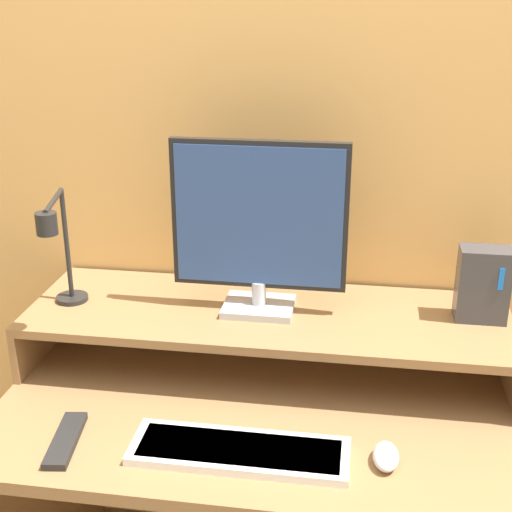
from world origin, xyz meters
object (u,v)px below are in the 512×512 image
object	(u,v)px
router_dock	(483,284)
remote_control	(66,440)
monitor	(259,225)
mouse	(386,456)
keyboard	(239,451)
desk_lamp	(59,249)

from	to	relation	value
router_dock	remote_control	size ratio (longest dim) A/B	0.95
monitor	mouse	world-z (taller)	monitor
keyboard	remote_control	world-z (taller)	keyboard
keyboard	remote_control	distance (m)	0.37
keyboard	desk_lamp	bearing A→B (deg)	149.56
router_dock	keyboard	distance (m)	0.70
desk_lamp	remote_control	distance (m)	0.45
router_dock	keyboard	xyz separation A→B (m)	(-0.52, -0.42, -0.23)
desk_lamp	mouse	xyz separation A→B (m)	(0.78, -0.26, -0.30)
keyboard	mouse	distance (m)	0.30
desk_lamp	router_dock	xyz separation A→B (m)	(1.00, 0.14, -0.08)
monitor	desk_lamp	world-z (taller)	monitor
router_dock	remote_control	world-z (taller)	router_dock
desk_lamp	keyboard	world-z (taller)	desk_lamp
router_dock	keyboard	size ratio (longest dim) A/B	0.40
desk_lamp	monitor	bearing A→B (deg)	12.76
remote_control	keyboard	bearing A→B (deg)	2.54
keyboard	monitor	bearing A→B (deg)	92.55
remote_control	mouse	bearing A→B (deg)	3.00
desk_lamp	mouse	distance (m)	0.88
router_dock	keyboard	world-z (taller)	router_dock
router_dock	remote_control	bearing A→B (deg)	-153.96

